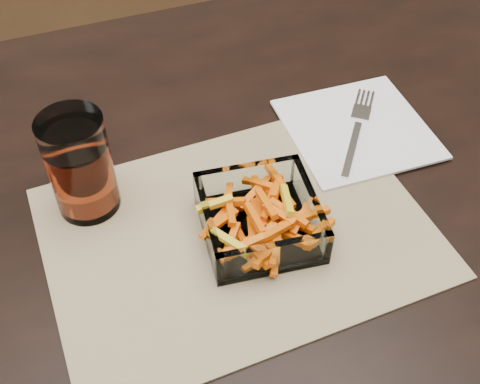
# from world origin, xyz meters

# --- Properties ---
(dining_table) EXTENTS (1.60, 0.90, 0.75)m
(dining_table) POSITION_xyz_m (0.00, 0.00, 0.66)
(dining_table) COLOR black
(dining_table) RESTS_ON ground
(placemat) EXTENTS (0.46, 0.34, 0.00)m
(placemat) POSITION_xyz_m (-0.09, -0.07, 0.75)
(placemat) COLOR #9D8967
(placemat) RESTS_ON dining_table
(glass_bowl) EXTENTS (0.15, 0.15, 0.05)m
(glass_bowl) POSITION_xyz_m (-0.07, -0.08, 0.77)
(glass_bowl) COLOR white
(glass_bowl) RESTS_ON placemat
(tumbler) EXTENTS (0.08, 0.08, 0.13)m
(tumbler) POSITION_xyz_m (-0.25, 0.04, 0.82)
(tumbler) COLOR white
(tumbler) RESTS_ON placemat
(napkin) EXTENTS (0.20, 0.20, 0.00)m
(napkin) POSITION_xyz_m (0.13, 0.04, 0.76)
(napkin) COLOR white
(napkin) RESTS_ON placemat
(fork) EXTENTS (0.13, 0.16, 0.00)m
(fork) POSITION_xyz_m (0.13, 0.04, 0.76)
(fork) COLOR silver
(fork) RESTS_ON napkin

